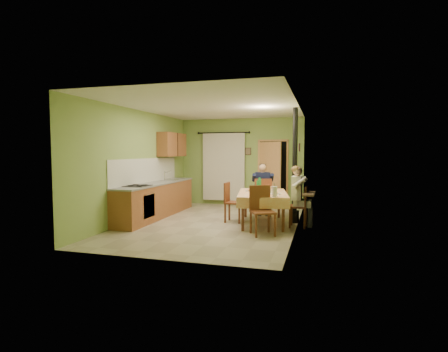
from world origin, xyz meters
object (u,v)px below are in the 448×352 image
(man_far, at_px, (263,183))
(man_right, at_px, (298,189))
(chair_left, at_px, (234,210))
(stove_flue, at_px, (295,181))
(chair_near, at_px, (262,221))
(dining_table, at_px, (262,208))
(chair_right, at_px, (299,215))
(chair_far, at_px, (263,205))

(man_far, bearing_deg, man_right, -64.78)
(chair_left, height_order, man_right, man_right)
(man_far, height_order, stove_flue, stove_flue)
(chair_near, bearing_deg, stove_flue, -137.23)
(man_far, bearing_deg, dining_table, -94.23)
(chair_right, xyz_separation_m, chair_left, (-1.59, 0.21, 0.00))
(dining_table, distance_m, chair_far, 1.13)
(chair_far, distance_m, chair_left, 1.20)
(chair_near, xyz_separation_m, man_far, (-0.37, 2.24, 0.59))
(chair_left, distance_m, man_far, 1.35)
(man_far, distance_m, man_right, 1.65)
(chair_far, bearing_deg, chair_left, -130.76)
(chair_far, distance_m, chair_right, 1.65)
(chair_near, height_order, man_right, man_right)
(chair_far, bearing_deg, chair_near, -94.25)
(chair_far, bearing_deg, stove_flue, -53.33)
(dining_table, relative_size, stove_flue, 0.75)
(chair_left, xyz_separation_m, man_far, (0.55, 1.08, 0.59))
(stove_flue, bearing_deg, chair_near, -110.31)
(chair_left, bearing_deg, dining_table, 88.10)
(chair_near, distance_m, stove_flue, 1.73)
(stove_flue, bearing_deg, man_far, 139.75)
(chair_right, distance_m, man_far, 1.76)
(chair_near, xyz_separation_m, chair_right, (0.68, 0.95, -0.00))
(chair_left, relative_size, man_right, 0.70)
(dining_table, relative_size, man_right, 1.50)
(chair_near, xyz_separation_m, man_right, (0.67, 0.95, 0.59))
(chair_right, distance_m, chair_left, 1.61)
(chair_right, bearing_deg, stove_flue, 16.69)
(dining_table, xyz_separation_m, man_right, (0.85, -0.16, 0.50))
(man_far, relative_size, stove_flue, 0.50)
(chair_far, distance_m, chair_near, 2.25)
(dining_table, height_order, stove_flue, stove_flue)
(chair_far, bearing_deg, man_right, -64.55)
(chair_left, distance_m, stove_flue, 1.66)
(chair_near, height_order, chair_right, chair_near)
(chair_near, xyz_separation_m, stove_flue, (0.54, 1.47, 0.73))
(chair_right, relative_size, man_far, 0.68)
(stove_flue, bearing_deg, man_right, -76.36)
(man_far, distance_m, stove_flue, 1.20)
(chair_right, xyz_separation_m, man_far, (-1.05, 1.29, 0.59))
(chair_right, bearing_deg, man_right, 90.00)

